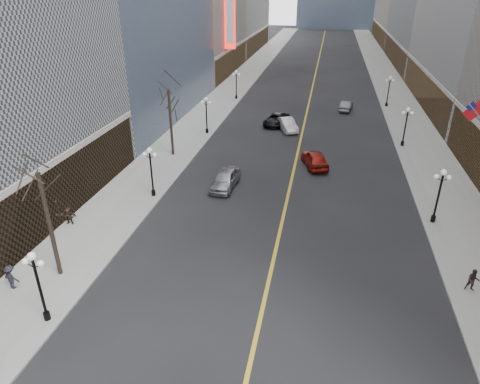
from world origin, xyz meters
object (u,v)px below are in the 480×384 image
at_px(car_nb_mid, 287,125).
at_px(car_sb_mid, 315,159).
at_px(streetlamp_east_2, 406,123).
at_px(car_nb_near, 225,179).
at_px(streetlamp_east_1, 440,191).
at_px(streetlamp_west_2, 206,111).
at_px(car_nb_far, 276,120).
at_px(car_sb_far, 346,106).
at_px(streetlamp_west_3, 236,82).
at_px(streetlamp_east_3, 389,88).
at_px(streetlamp_west_0, 38,280).
at_px(streetlamp_west_1, 151,167).

xyz_separation_m(car_nb_mid, car_sb_mid, (4.00, -11.49, 0.08)).
xyz_separation_m(streetlamp_east_2, car_nb_near, (-17.74, -14.81, -2.05)).
distance_m(streetlamp_east_1, streetlamp_west_2, 29.68).
xyz_separation_m(streetlamp_west_2, car_nb_far, (8.11, 5.51, -2.17)).
distance_m(car_nb_mid, car_sb_far, 13.58).
bearing_deg(car_nb_near, car_nb_far, 87.07).
bearing_deg(streetlamp_east_2, car_nb_mid, 165.99).
relative_size(streetlamp_west_3, car_nb_near, 0.91).
bearing_deg(streetlamp_west_2, streetlamp_east_2, 0.00).
height_order(streetlamp_west_3, car_sb_mid, streetlamp_west_3).
relative_size(streetlamp_east_3, car_sb_mid, 0.90).
xyz_separation_m(streetlamp_east_1, streetlamp_west_3, (-23.60, 36.00, 0.00)).
height_order(streetlamp_west_2, car_nb_near, streetlamp_west_2).
bearing_deg(streetlamp_east_3, car_nb_near, -118.40).
distance_m(streetlamp_west_3, car_sb_far, 17.91).
relative_size(streetlamp_east_3, car_nb_mid, 0.96).
bearing_deg(car_sb_far, car_nb_mid, 65.02).
bearing_deg(streetlamp_east_3, streetlamp_west_3, 180.00).
bearing_deg(streetlamp_west_2, streetlamp_west_0, -90.00).
relative_size(car_nb_near, car_sb_far, 1.15).
bearing_deg(streetlamp_west_1, streetlamp_west_0, -90.00).
bearing_deg(streetlamp_east_1, streetlamp_east_3, 90.00).
distance_m(streetlamp_west_1, car_sb_far, 37.09).
distance_m(streetlamp_east_3, car_sb_mid, 27.91).
bearing_deg(car_nb_far, streetlamp_east_1, -44.98).
bearing_deg(streetlamp_east_3, streetlamp_west_1, -123.25).
height_order(streetlamp_east_1, car_nb_near, streetlamp_east_1).
distance_m(streetlamp_east_3, car_sb_far, 7.33).
xyz_separation_m(streetlamp_east_3, car_sb_far, (-6.14, -3.35, -2.18)).
height_order(streetlamp_east_3, car_nb_mid, streetlamp_east_3).
distance_m(streetlamp_east_1, streetlamp_west_0, 28.51).
bearing_deg(car_nb_far, car_nb_near, -84.68).
relative_size(streetlamp_east_3, car_nb_near, 0.91).
height_order(streetlamp_east_2, car_sb_far, streetlamp_east_2).
relative_size(streetlamp_east_3, car_nb_far, 0.85).
distance_m(car_nb_near, car_sb_far, 31.67).
relative_size(streetlamp_west_1, car_sb_mid, 0.90).
height_order(streetlamp_west_2, car_nb_far, streetlamp_west_2).
bearing_deg(car_nb_far, car_sb_mid, -55.60).
distance_m(streetlamp_east_2, streetlamp_west_3, 29.68).
distance_m(streetlamp_east_2, car_sb_mid, 12.85).
bearing_deg(car_sb_far, streetlamp_west_3, -1.50).
distance_m(streetlamp_east_3, car_nb_far, 20.02).
relative_size(streetlamp_west_1, car_nb_far, 0.85).
bearing_deg(streetlamp_west_1, streetlamp_west_2, 90.00).
relative_size(car_nb_near, car_nb_mid, 1.06).
xyz_separation_m(streetlamp_west_1, streetlamp_west_3, (0.00, 36.00, 0.00)).
bearing_deg(car_nb_far, car_nb_mid, -39.10).
distance_m(streetlamp_west_2, car_nb_far, 10.04).
height_order(streetlamp_east_2, car_sb_mid, streetlamp_east_2).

